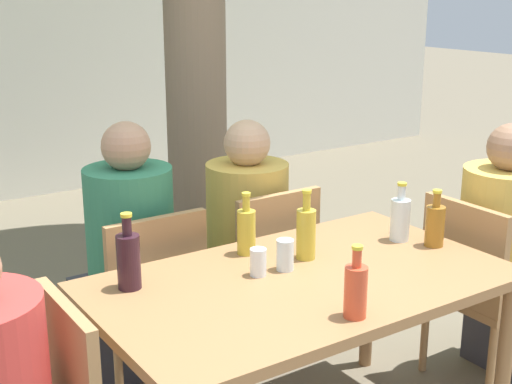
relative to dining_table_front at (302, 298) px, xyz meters
name	(u,v)px	position (x,y,z in m)	size (l,w,h in m)	color
dining_table_front	(302,298)	(0.00, 0.00, 0.00)	(1.51, 0.89, 0.75)	#996B42
patio_chair_1	(477,283)	(0.99, 0.00, -0.18)	(0.44, 0.44, 0.88)	#A87A4C
patio_chair_2	(148,298)	(-0.30, 0.68, -0.18)	(0.44, 0.44, 0.88)	#A87A4C
patio_chair_3	(265,268)	(0.30, 0.68, -0.18)	(0.44, 0.44, 0.88)	#A87A4C
person_seated_1	(511,262)	(1.21, 0.00, -0.13)	(0.60, 0.39, 1.20)	#383842
person_seated_2	(125,267)	(-0.30, 0.90, -0.11)	(0.38, 0.59, 1.23)	#383842
person_seated_3	(239,246)	(0.30, 0.90, -0.14)	(0.39, 0.60, 1.17)	#383842
amber_bottle_0	(435,224)	(0.64, -0.03, 0.17)	(0.08, 0.08, 0.23)	#9E661E
soda_bottle_1	(356,290)	(-0.05, -0.34, 0.17)	(0.07, 0.07, 0.24)	#DB4C2D
wine_bottle_2	(129,259)	(-0.55, 0.26, 0.19)	(0.08, 0.08, 0.27)	#331923
water_bottle_3	(400,218)	(0.57, 0.09, 0.18)	(0.08, 0.08, 0.25)	silver
oil_cruet_4	(306,232)	(0.13, 0.15, 0.19)	(0.08, 0.08, 0.27)	gold
oil_cruet_5	(246,230)	(-0.04, 0.31, 0.18)	(0.07, 0.07, 0.25)	gold
drinking_glass_0	(285,255)	(-0.01, 0.10, 0.14)	(0.07, 0.07, 0.12)	silver
drinking_glass_1	(258,262)	(-0.12, 0.11, 0.13)	(0.06, 0.06, 0.10)	white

